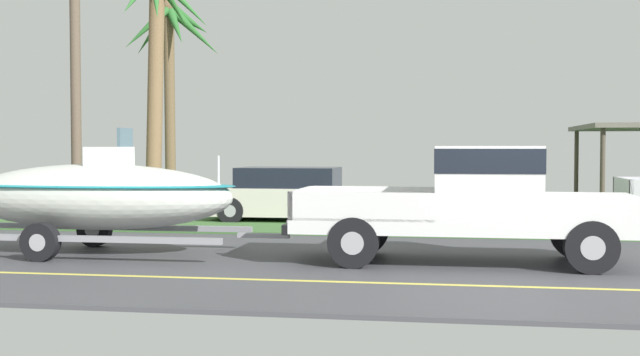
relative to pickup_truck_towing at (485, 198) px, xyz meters
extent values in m
cube|color=#424247|center=(0.58, -0.46, -1.08)|extent=(36.00, 8.00, 0.06)
cube|color=#3D6633|center=(0.58, 10.54, -1.06)|extent=(36.00, 14.00, 0.11)
cube|color=#DBCC4C|center=(0.58, -2.26, -1.05)|extent=(34.20, 0.12, 0.01)
cube|color=silver|center=(-0.35, 0.00, -0.42)|extent=(5.46, 2.00, 0.22)
cube|color=silver|center=(1.62, 0.00, -0.12)|extent=(1.53, 2.00, 0.38)
cube|color=silver|center=(0.03, 0.00, 0.27)|extent=(1.64, 2.00, 1.17)
cube|color=black|center=(0.03, 0.00, 0.62)|extent=(1.66, 2.02, 0.38)
cube|color=#9D9D9D|center=(-1.93, 0.00, -0.29)|extent=(2.29, 2.00, 0.04)
cube|color=silver|center=(-1.93, 0.96, -0.09)|extent=(2.29, 0.08, 0.45)
cube|color=silver|center=(-1.93, -0.96, -0.09)|extent=(2.29, 0.08, 0.45)
cube|color=silver|center=(-3.03, 0.00, -0.09)|extent=(0.08, 2.00, 0.45)
cube|color=#333338|center=(-3.13, 0.00, -0.48)|extent=(0.12, 1.80, 0.16)
sphere|color=#B2B2B7|center=(-3.25, 0.00, -0.43)|extent=(0.10, 0.10, 0.10)
cylinder|color=black|center=(1.54, 0.89, -0.65)|extent=(0.80, 0.28, 0.80)
cylinder|color=#9E9EA3|center=(1.54, 0.89, -0.65)|extent=(0.36, 0.29, 0.36)
cylinder|color=black|center=(1.54, -0.89, -0.65)|extent=(0.80, 0.28, 0.80)
cylinder|color=#9E9EA3|center=(1.54, -0.89, -0.65)|extent=(0.36, 0.29, 0.36)
cylinder|color=black|center=(-2.04, 0.89, -0.65)|extent=(0.80, 0.28, 0.80)
cylinder|color=#9E9EA3|center=(-2.04, 0.89, -0.65)|extent=(0.36, 0.29, 0.36)
cylinder|color=black|center=(-2.04, -0.89, -0.65)|extent=(0.80, 0.28, 0.80)
cylinder|color=#9E9EA3|center=(-2.04, -0.89, -0.65)|extent=(0.36, 0.29, 0.36)
cube|color=gray|center=(-3.70, 0.00, -0.67)|extent=(0.90, 0.10, 0.08)
cube|color=gray|center=(-6.74, 0.96, -0.67)|extent=(5.16, 0.12, 0.10)
cube|color=gray|center=(-6.74, -0.96, -0.67)|extent=(5.16, 0.12, 0.10)
cylinder|color=black|center=(-7.25, 1.02, -0.73)|extent=(0.64, 0.22, 0.64)
cylinder|color=#9E9EA3|center=(-7.25, 1.02, -0.73)|extent=(0.29, 0.23, 0.29)
cylinder|color=black|center=(-7.25, -1.02, -0.73)|extent=(0.64, 0.22, 0.64)
cylinder|color=#9E9EA3|center=(-7.25, -1.02, -0.73)|extent=(0.29, 0.23, 0.29)
ellipsoid|color=silver|center=(-6.74, 0.00, -0.04)|extent=(4.98, 1.76, 1.16)
ellipsoid|color=teal|center=(-6.74, 0.00, 0.16)|extent=(5.08, 1.79, 0.12)
cube|color=silver|center=(-6.49, 0.00, 0.52)|extent=(0.70, 0.60, 0.65)
cube|color=slate|center=(-6.19, 0.00, 0.99)|extent=(0.06, 0.56, 0.36)
cylinder|color=silver|center=(-4.49, 0.00, 0.44)|extent=(0.04, 0.04, 0.50)
cube|color=silver|center=(3.25, 5.75, -0.09)|extent=(0.08, 1.94, 0.45)
cube|color=#333338|center=(3.15, 5.75, -0.48)|extent=(0.12, 1.75, 0.16)
sphere|color=#B2B2B7|center=(3.03, 5.75, -0.43)|extent=(0.10, 0.10, 0.10)
cube|color=beige|center=(-4.41, 6.62, -0.52)|extent=(4.41, 1.84, 0.70)
cube|color=black|center=(-4.63, 6.62, 0.08)|extent=(2.47, 1.69, 0.50)
cylinder|color=black|center=(-2.92, 7.45, -0.72)|extent=(0.66, 0.22, 0.66)
cylinder|color=#9E9EA3|center=(-2.92, 7.45, -0.72)|extent=(0.30, 0.23, 0.30)
cylinder|color=black|center=(-2.92, 5.79, -0.72)|extent=(0.66, 0.22, 0.66)
cylinder|color=#9E9EA3|center=(-2.92, 5.79, -0.72)|extent=(0.30, 0.23, 0.30)
cylinder|color=black|center=(-5.91, 7.45, -0.72)|extent=(0.66, 0.22, 0.66)
cylinder|color=#9E9EA3|center=(-5.91, 7.45, -0.72)|extent=(0.30, 0.23, 0.30)
cylinder|color=black|center=(-5.91, 5.79, -0.72)|extent=(0.66, 0.22, 0.66)
cylinder|color=#9E9EA3|center=(-5.91, 5.79, -0.72)|extent=(0.30, 0.23, 0.30)
cylinder|color=#4C4238|center=(3.51, 14.96, 0.16)|extent=(0.14, 0.14, 2.42)
cylinder|color=#4C4238|center=(3.51, 9.95, 0.16)|extent=(0.14, 0.14, 2.42)
cylinder|color=brown|center=(-9.07, 10.18, 2.00)|extent=(0.32, 0.40, 6.12)
cone|color=#286028|center=(-8.31, 10.22, 4.34)|extent=(1.76, 0.44, 1.68)
cone|color=#286028|center=(-8.64, 10.72, 4.74)|extent=(1.29, 1.47, 1.02)
cone|color=#286028|center=(-9.25, 10.84, 4.71)|extent=(0.68, 1.53, 0.97)
cone|color=#286028|center=(-9.69, 10.45, 4.40)|extent=(1.54, 0.89, 1.54)
cone|color=#286028|center=(-9.68, 9.94, 4.44)|extent=(1.55, 0.87, 1.49)
cone|color=#286028|center=(-9.15, 9.59, 4.66)|extent=(0.45, 1.37, 1.03)
cone|color=#286028|center=(-8.75, 9.85, 4.47)|extent=(1.08, 1.09, 1.39)
sphere|color=brown|center=(-9.07, 10.18, 5.06)|extent=(0.51, 0.51, 0.51)
cylinder|color=brown|center=(-8.18, 6.65, 2.15)|extent=(0.40, 0.88, 6.41)
cone|color=#2D6B2D|center=(-7.96, 7.27, 4.74)|extent=(0.84, 1.57, 1.47)
cylinder|color=brown|center=(-9.26, 4.37, 3.26)|extent=(0.24, 0.24, 8.62)
camera|label=1|loc=(-0.45, -13.51, 0.84)|focal=45.77mm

